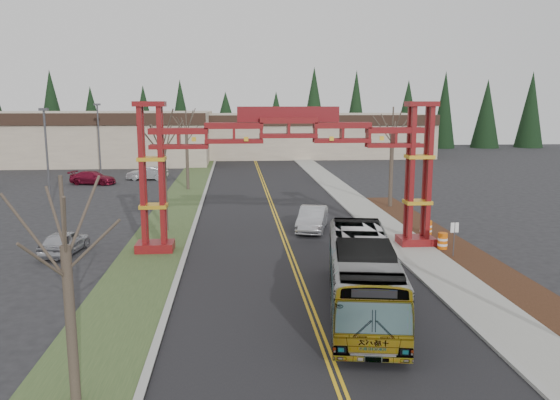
{
  "coord_description": "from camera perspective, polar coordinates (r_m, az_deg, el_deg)",
  "views": [
    {
      "loc": [
        -3.19,
        -14.18,
        8.78
      ],
      "look_at": [
        -0.82,
        14.08,
        3.75
      ],
      "focal_mm": 35.0,
      "sensor_mm": 36.0,
      "label": 1
    }
  ],
  "objects": [
    {
      "name": "curb_right",
      "position": [
        41.21,
        8.43,
        -2.24
      ],
      "size": [
        0.3,
        110.0,
        0.15
      ],
      "primitive_type": "cube",
      "color": "#A0A09B",
      "rests_on": "ground"
    },
    {
      "name": "bare_tree_median_near",
      "position": [
        16.62,
        -21.53,
        -4.57
      ],
      "size": [
        3.05,
        3.05,
        6.82
      ],
      "color": "#382D26",
      "rests_on": "ground"
    },
    {
      "name": "road",
      "position": [
        40.27,
        -0.13,
        -2.51
      ],
      "size": [
        12.0,
        110.0,
        0.02
      ],
      "primitive_type": "cube",
      "color": "black",
      "rests_on": "ground"
    },
    {
      "name": "transit_bus",
      "position": [
        23.76,
        8.56,
        -7.72
      ],
      "size": [
        4.41,
        11.52,
        3.13
      ],
      "primitive_type": "imported",
      "rotation": [
        0.0,
        0.0,
        -0.16
      ],
      "color": "#95979C",
      "rests_on": "ground"
    },
    {
      "name": "gateway_arch",
      "position": [
        32.46,
        0.87,
        5.12
      ],
      "size": [
        18.2,
        1.6,
        8.9
      ],
      "color": "maroon",
      "rests_on": "ground"
    },
    {
      "name": "parked_car_mid_a",
      "position": [
        63.34,
        -18.97,
        2.21
      ],
      "size": [
        5.34,
        3.12,
        1.45
      ],
      "primitive_type": "imported",
      "rotation": [
        0.0,
        0.0,
        1.34
      ],
      "color": "maroon",
      "rests_on": "ground"
    },
    {
      "name": "barrel_mid",
      "position": [
        36.3,
        14.82,
        -3.41
      ],
      "size": [
        0.58,
        0.58,
        1.07
      ],
      "color": "#DF5F0C",
      "rests_on": "ground"
    },
    {
      "name": "light_pole_far",
      "position": [
        72.27,
        -18.42,
        6.61
      ],
      "size": [
        0.76,
        0.38,
        8.77
      ],
      "color": "#3F3F44",
      "rests_on": "ground"
    },
    {
      "name": "light_pole_near",
      "position": [
        50.32,
        -23.2,
        4.78
      ],
      "size": [
        0.73,
        0.36,
        8.4
      ],
      "color": "#3F3F44",
      "rests_on": "ground"
    },
    {
      "name": "retail_building_east",
      "position": [
        95.2,
        3.2,
        6.87
      ],
      "size": [
        38.0,
        20.3,
        7.0
      ],
      "color": "tan",
      "rests_on": "ground"
    },
    {
      "name": "retail_building_west",
      "position": [
        90.35,
        -22.18,
        6.14
      ],
      "size": [
        46.0,
        22.3,
        7.5
      ],
      "color": "tan",
      "rests_on": "ground"
    },
    {
      "name": "curb_left",
      "position": [
        40.24,
        -8.9,
        -2.55
      ],
      "size": [
        0.3,
        110.0,
        0.15
      ],
      "primitive_type": "cube",
      "color": "#A0A09B",
      "rests_on": "ground"
    },
    {
      "name": "bare_tree_median_far",
      "position": [
        56.35,
        -9.75,
        7.06
      ],
      "size": [
        3.15,
        3.15,
        8.1
      ],
      "color": "#382D26",
      "rests_on": "ground"
    },
    {
      "name": "silver_sedan",
      "position": [
        38.17,
        3.41,
        -1.97
      ],
      "size": [
        2.99,
        5.33,
        1.66
      ],
      "primitive_type": "imported",
      "rotation": [
        0.0,
        0.0,
        -0.26
      ],
      "color": "#A5A8AD",
      "rests_on": "ground"
    },
    {
      "name": "landscape_strip",
      "position": [
        28.98,
        23.26,
        -8.29
      ],
      "size": [
        2.6,
        50.0,
        0.12
      ],
      "primitive_type": "cube",
      "color": "black",
      "rests_on": "ground"
    },
    {
      "name": "bare_tree_right_far",
      "position": [
        46.8,
        11.67,
        6.74
      ],
      "size": [
        3.38,
        3.38,
        8.51
      ],
      "color": "#382D26",
      "rests_on": "ground"
    },
    {
      "name": "lane_line_right",
      "position": [
        40.28,
        0.04,
        -2.49
      ],
      "size": [
        0.12,
        100.0,
        0.01
      ],
      "primitive_type": "cube",
      "color": "gold",
      "rests_on": "road"
    },
    {
      "name": "grass_median",
      "position": [
        40.43,
        -11.52,
        -2.63
      ],
      "size": [
        4.0,
        110.0,
        0.08
      ],
      "primitive_type": "cube",
      "color": "#344B25",
      "rests_on": "ground"
    },
    {
      "name": "bare_tree_median_mid",
      "position": [
        37.95,
        -12.12,
        5.59
      ],
      "size": [
        3.22,
        3.22,
        8.14
      ],
      "color": "#382D26",
      "rests_on": "ground"
    },
    {
      "name": "barrel_south",
      "position": [
        34.41,
        16.62,
        -4.21
      ],
      "size": [
        0.59,
        0.59,
        1.1
      ],
      "color": "#DF5F0C",
      "rests_on": "ground"
    },
    {
      "name": "parked_car_near_a",
      "position": [
        34.67,
        -21.61,
        -4.1
      ],
      "size": [
        2.24,
        4.42,
        1.44
      ],
      "primitive_type": "imported",
      "rotation": [
        0.0,
        0.0,
        3.01
      ],
      "color": "#A7A8AF",
      "rests_on": "ground"
    },
    {
      "name": "street_sign",
      "position": [
        32.71,
        17.76,
        -3.28
      ],
      "size": [
        0.48,
        0.07,
        2.09
      ],
      "color": "#3F3F44",
      "rests_on": "ground"
    },
    {
      "name": "sidewalk_right",
      "position": [
        41.56,
        10.38,
        -2.19
      ],
      "size": [
        2.6,
        110.0,
        0.14
      ],
      "primitive_type": "cube",
      "color": "gray",
      "rests_on": "ground"
    },
    {
      "name": "conifer_treeline",
      "position": [
        106.26,
        -2.97,
        8.81
      ],
      "size": [
        116.1,
        5.6,
        13.0
      ],
      "color": "black",
      "rests_on": "ground"
    },
    {
      "name": "lane_line_left",
      "position": [
        40.26,
        -0.3,
        -2.5
      ],
      "size": [
        0.12,
        100.0,
        0.01
      ],
      "primitive_type": "cube",
      "color": "gold",
      "rests_on": "road"
    },
    {
      "name": "barrel_north",
      "position": [
        37.92,
        15.17,
        -2.87
      ],
      "size": [
        0.56,
        0.56,
        1.04
      ],
      "color": "#DF5F0C",
      "rests_on": "ground"
    },
    {
      "name": "parked_car_far_a",
      "position": [
        65.22,
        -13.69,
        2.72
      ],
      "size": [
        4.8,
        2.19,
        1.53
      ],
      "primitive_type": "imported",
      "rotation": [
        0.0,
        0.0,
        4.59
      ],
      "color": "#B6BBBF",
      "rests_on": "ground"
    }
  ]
}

